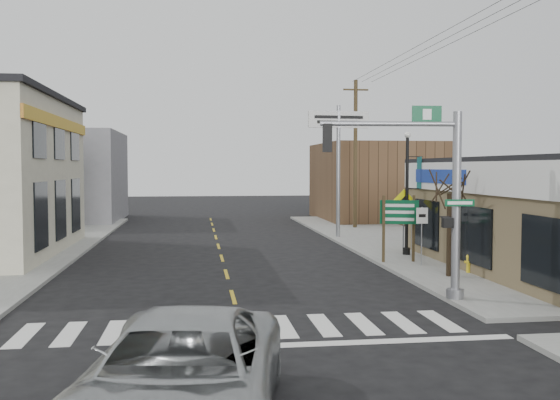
{
  "coord_description": "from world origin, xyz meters",
  "views": [
    {
      "loc": [
        -1.07,
        -14.37,
        3.85
      ],
      "look_at": [
        1.62,
        5.54,
        2.8
      ],
      "focal_mm": 40.0,
      "sensor_mm": 36.0,
      "label": 1
    }
  ],
  "objects": [
    {
      "name": "crosswalk",
      "position": [
        0.0,
        0.4,
        0.01
      ],
      "size": [
        11.0,
        2.2,
        0.01
      ],
      "primitive_type": "cube",
      "color": "silver",
      "rests_on": "ground"
    },
    {
      "name": "utility_pole_far",
      "position": [
        8.72,
        23.24,
        4.79
      ],
      "size": [
        1.58,
        0.24,
        9.09
      ],
      "rotation": [
        0.0,
        0.0,
        0.02
      ],
      "color": "#403121",
      "rests_on": "sidewalk_right"
    },
    {
      "name": "shrub_back",
      "position": [
        10.99,
        6.46,
        0.56
      ],
      "size": [
        1.14,
        1.14,
        0.86
      ],
      "primitive_type": "ellipsoid",
      "color": "black",
      "rests_on": "sidewalk_right"
    },
    {
      "name": "sidewalk_right",
      "position": [
        9.0,
        13.0,
        0.07
      ],
      "size": [
        6.0,
        38.0,
        0.13
      ],
      "primitive_type": "cube",
      "color": "gray",
      "rests_on": "ground"
    },
    {
      "name": "guide_sign",
      "position": [
        6.83,
        9.17,
        1.84
      ],
      "size": [
        1.5,
        0.13,
        2.63
      ],
      "rotation": [
        0.0,
        0.0,
        -0.31
      ],
      "color": "#473821",
      "rests_on": "sidewalk_right"
    },
    {
      "name": "bare_tree",
      "position": [
        7.5,
        5.85,
        3.48
      ],
      "size": [
        2.13,
        2.13,
        4.26
      ],
      "rotation": [
        0.0,
        0.0,
        0.06
      ],
      "color": "black",
      "rests_on": "sidewalk_right"
    },
    {
      "name": "lamp_post",
      "position": [
        7.9,
        11.16,
        3.17
      ],
      "size": [
        0.68,
        0.53,
        5.24
      ],
      "rotation": [
        0.0,
        0.0,
        0.0
      ],
      "color": "black",
      "rests_on": "sidewalk_right"
    },
    {
      "name": "dance_center_sign",
      "position": [
        6.5,
        18.32,
        5.4
      ],
      "size": [
        3.31,
        0.21,
        7.02
      ],
      "rotation": [
        0.0,
        0.0,
        0.05
      ],
      "color": "gray",
      "rests_on": "sidewalk_right"
    },
    {
      "name": "bldg_distant_left",
      "position": [
        -11.0,
        32.0,
        3.2
      ],
      "size": [
        9.0,
        10.0,
        6.4
      ],
      "primitive_type": "cube",
      "color": "slate",
      "rests_on": "ground"
    },
    {
      "name": "shrub_front",
      "position": [
        10.0,
        4.04,
        0.66
      ],
      "size": [
        1.42,
        1.42,
        1.07
      ],
      "primitive_type": "ellipsoid",
      "color": "#1C3115",
      "rests_on": "sidewalk_right"
    },
    {
      "name": "ground",
      "position": [
        0.0,
        0.0,
        0.0
      ],
      "size": [
        140.0,
        140.0,
        0.0
      ],
      "primitive_type": "plane",
      "color": "black",
      "rests_on": "ground"
    },
    {
      "name": "ped_crossing_sign",
      "position": [
        7.74,
        11.27,
        2.04
      ],
      "size": [
        1.08,
        0.08,
        2.79
      ],
      "rotation": [
        0.0,
        0.0,
        -0.03
      ],
      "color": "gray",
      "rests_on": "sidewalk_right"
    },
    {
      "name": "bldg_distant_right",
      "position": [
        12.0,
        30.0,
        2.8
      ],
      "size": [
        8.0,
        10.0,
        5.6
      ],
      "primitive_type": "cube",
      "color": "brown",
      "rests_on": "ground"
    },
    {
      "name": "center_line",
      "position": [
        0.0,
        8.0,
        0.01
      ],
      "size": [
        0.12,
        56.0,
        0.01
      ],
      "primitive_type": "cube",
      "color": "gold",
      "rests_on": "ground"
    },
    {
      "name": "traffic_signal_pole",
      "position": [
        5.58,
        2.37,
        3.38
      ],
      "size": [
        4.3,
        0.36,
        5.45
      ],
      "rotation": [
        0.0,
        0.0,
        -0.07
      ],
      "color": "gray",
      "rests_on": "sidewalk_right"
    },
    {
      "name": "sidewalk_left",
      "position": [
        -9.0,
        13.0,
        0.07
      ],
      "size": [
        6.0,
        38.0,
        0.13
      ],
      "primitive_type": "cube",
      "color": "gray",
      "rests_on": "ground"
    },
    {
      "name": "suv",
      "position": [
        -1.3,
        -5.47,
        0.84
      ],
      "size": [
        3.66,
        6.37,
        1.67
      ],
      "primitive_type": "imported",
      "rotation": [
        0.0,
        0.0,
        -0.15
      ],
      "color": "#A5A9AA",
      "rests_on": "ground"
    },
    {
      "name": "fire_hydrant",
      "position": [
        8.5,
        6.44,
        0.49
      ],
      "size": [
        0.21,
        0.21,
        0.66
      ],
      "rotation": [
        0.0,
        0.0,
        -0.38
      ],
      "color": "yellow",
      "rests_on": "sidewalk_right"
    }
  ]
}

